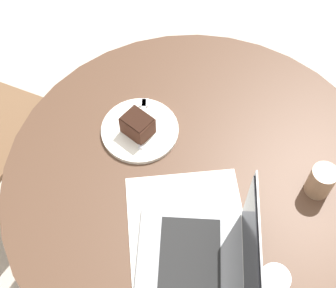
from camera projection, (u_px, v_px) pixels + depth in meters
name	position (u px, v px, depth m)	size (l,w,h in m)	color
ground_plane	(188.00, 261.00, 1.83)	(12.00, 12.00, 0.00)	#B7AD9E
dining_table	(194.00, 203.00, 1.39)	(1.04, 1.04, 0.70)	#4C3323
paper_document	(189.00, 242.00, 1.13)	(0.40, 0.31, 0.00)	white
plate	(140.00, 130.00, 1.31)	(0.22, 0.22, 0.01)	silver
cake_slice	(138.00, 125.00, 1.27)	(0.10, 0.10, 0.06)	#472619
fork	(143.00, 118.00, 1.32)	(0.17, 0.05, 0.00)	silver
coffee_glass	(321.00, 181.00, 1.18)	(0.07, 0.07, 0.09)	#997556
water_glass	(272.00, 284.00, 1.04)	(0.07, 0.07, 0.09)	silver
laptop	(204.00, 267.00, 1.07)	(0.35, 0.32, 0.22)	gray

